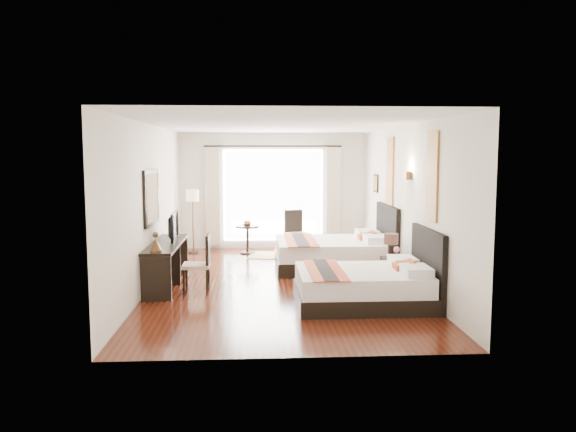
{
  "coord_description": "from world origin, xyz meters",
  "views": [
    {
      "loc": [
        -0.43,
        -9.84,
        2.28
      ],
      "look_at": [
        0.15,
        0.16,
        1.18
      ],
      "focal_mm": 35.0,
      "sensor_mm": 36.0,
      "label": 1
    }
  ],
  "objects": [
    {
      "name": "bronze_figurine",
      "position": [
        -1.99,
        -1.09,
        0.9
      ],
      "size": [
        0.21,
        0.21,
        0.29
      ],
      "primitive_type": null,
      "rotation": [
        0.0,
        0.0,
        0.13
      ],
      "color": "#49301A",
      "rests_on": "console_desk"
    },
    {
      "name": "side_table",
      "position": [
        -0.62,
        3.03,
        0.32
      ],
      "size": [
        0.56,
        0.56,
        0.65
      ],
      "primitive_type": "cylinder",
      "color": "black",
      "rests_on": "floor"
    },
    {
      "name": "bed_near",
      "position": [
        1.28,
        -1.53,
        0.3
      ],
      "size": [
        2.06,
        1.6,
        1.16
      ],
      "color": "black",
      "rests_on": "floor"
    },
    {
      "name": "wall_entry",
      "position": [
        0.0,
        -3.75,
        1.4
      ],
      "size": [
        4.5,
        0.01,
        2.8
      ],
      "primitive_type": "cube",
      "color": "silver",
      "rests_on": "floor"
    },
    {
      "name": "television",
      "position": [
        -1.97,
        0.22,
        1.01
      ],
      "size": [
        0.14,
        0.87,
        0.5
      ],
      "primitive_type": "imported",
      "rotation": [
        0.0,
        0.0,
        1.6
      ],
      "color": "black",
      "rests_on": "console_desk"
    },
    {
      "name": "drape_right",
      "position": [
        1.45,
        3.63,
        1.28
      ],
      "size": [
        0.35,
        0.14,
        2.35
      ],
      "primitive_type": "cube",
      "color": "beige",
      "rests_on": "floor"
    },
    {
      "name": "floor_lamp",
      "position": [
        -1.88,
        3.12,
        1.24
      ],
      "size": [
        0.3,
        0.3,
        1.47
      ],
      "color": "black",
      "rests_on": "floor"
    },
    {
      "name": "art_panel_near",
      "position": [
        2.23,
        -1.53,
        1.95
      ],
      "size": [
        0.03,
        0.5,
        1.35
      ],
      "primitive_type": "cube",
      "color": "maroon",
      "rests_on": "wall_headboard"
    },
    {
      "name": "wall_sconce",
      "position": [
        2.19,
        -0.32,
        1.92
      ],
      "size": [
        0.1,
        0.14,
        0.14
      ],
      "primitive_type": "cube",
      "color": "#49301A",
      "rests_on": "wall_headboard"
    },
    {
      "name": "wall_headboard",
      "position": [
        2.25,
        0.0,
        1.4
      ],
      "size": [
        0.01,
        7.5,
        2.8
      ],
      "primitive_type": "cube",
      "color": "silver",
      "rests_on": "floor"
    },
    {
      "name": "sheer_curtain",
      "position": [
        0.0,
        3.67,
        1.3
      ],
      "size": [
        2.3,
        0.02,
        2.1
      ],
      "primitive_type": "cube",
      "color": "white",
      "rests_on": "wall_window"
    },
    {
      "name": "window_glass",
      "position": [
        0.0,
        3.73,
        1.3
      ],
      "size": [
        2.4,
        0.02,
        2.2
      ],
      "primitive_type": "cube",
      "color": "white",
      "rests_on": "wall_window"
    },
    {
      "name": "ceiling",
      "position": [
        0.0,
        0.0,
        2.79
      ],
      "size": [
        4.5,
        7.5,
        0.02
      ],
      "primitive_type": "cube",
      "color": "white",
      "rests_on": "wall_headboard"
    },
    {
      "name": "jute_rug",
      "position": [
        0.13,
        2.66,
        0.01
      ],
      "size": [
        1.54,
        1.18,
        0.01
      ],
      "primitive_type": "cube",
      "rotation": [
        0.0,
        0.0,
        -0.18
      ],
      "color": "tan",
      "rests_on": "floor"
    },
    {
      "name": "wall_desk",
      "position": [
        -2.25,
        0.0,
        1.4
      ],
      "size": [
        0.01,
        7.5,
        2.8
      ],
      "primitive_type": "cube",
      "color": "silver",
      "rests_on": "floor"
    },
    {
      "name": "fruit_bowl",
      "position": [
        -0.63,
        3.03,
        0.67
      ],
      "size": [
        0.24,
        0.24,
        0.05
      ],
      "primitive_type": "imported",
      "rotation": [
        0.0,
        0.0,
        -0.16
      ],
      "color": "#4A301A",
      "rests_on": "side_table"
    },
    {
      "name": "floor",
      "position": [
        0.0,
        0.0,
        -0.01
      ],
      "size": [
        4.5,
        7.5,
        0.01
      ],
      "primitive_type": "cube",
      "color": "#37130A",
      "rests_on": "ground"
    },
    {
      "name": "vase",
      "position": [
        1.99,
        -0.45,
        0.56
      ],
      "size": [
        0.12,
        0.12,
        0.12
      ],
      "primitive_type": "imported",
      "rotation": [
        0.0,
        0.0,
        0.08
      ],
      "color": "black",
      "rests_on": "nightstand"
    },
    {
      "name": "mirror_glass",
      "position": [
        -2.19,
        -0.09,
        1.55
      ],
      "size": [
        0.01,
        1.12,
        0.82
      ],
      "primitive_type": "cube",
      "color": "white",
      "rests_on": "mirror_frame"
    },
    {
      "name": "window_chair",
      "position": [
        0.5,
        2.86,
        0.31
      ],
      "size": [
        0.58,
        0.58,
        1.01
      ],
      "rotation": [
        0.0,
        0.0,
        -1.27
      ],
      "color": "#BEAD92",
      "rests_on": "floor"
    },
    {
      "name": "wall_window",
      "position": [
        0.0,
        3.75,
        1.4
      ],
      "size": [
        4.5,
        0.01,
        2.8
      ],
      "primitive_type": "cube",
      "color": "silver",
      "rests_on": "floor"
    },
    {
      "name": "console_desk",
      "position": [
        -1.99,
        -0.09,
        0.38
      ],
      "size": [
        0.5,
        2.2,
        0.76
      ],
      "primitive_type": "cube",
      "color": "black",
      "rests_on": "floor"
    },
    {
      "name": "table_lamp",
      "position": [
        1.95,
        -0.2,
        0.77
      ],
      "size": [
        0.25,
        0.25,
        0.4
      ],
      "color": "black",
      "rests_on": "nightstand"
    },
    {
      "name": "bed_far",
      "position": [
        1.18,
        1.13,
        0.33
      ],
      "size": [
        2.26,
        1.77,
        1.28
      ],
      "color": "black",
      "rests_on": "floor"
    },
    {
      "name": "desk_chair",
      "position": [
        -1.4,
        -0.59,
        0.29
      ],
      "size": [
        0.44,
        0.44,
        0.95
      ],
      "rotation": [
        0.0,
        0.0,
        3.14
      ],
      "color": "#BEAD92",
      "rests_on": "floor"
    },
    {
      "name": "art_panel_far",
      "position": [
        2.23,
        1.13,
        1.95
      ],
      "size": [
        0.03,
        0.5,
        1.35
      ],
      "primitive_type": "cube",
      "color": "maroon",
      "rests_on": "wall_headboard"
    },
    {
      "name": "mirror_frame",
      "position": [
        -2.22,
        -0.09,
        1.55
      ],
      "size": [
        0.04,
        1.25,
        0.95
      ],
      "primitive_type": "cube",
      "color": "black",
      "rests_on": "wall_desk"
    },
    {
      "name": "drape_left",
      "position": [
        -1.45,
        3.63,
        1.28
      ],
      "size": [
        0.35,
        0.14,
        2.35
      ],
      "primitive_type": "cube",
      "color": "beige",
      "rests_on": "floor"
    },
    {
      "name": "nightstand",
      "position": [
        1.99,
        -0.32,
        0.24
      ],
      "size": [
        0.4,
        0.5,
        0.48
      ],
      "primitive_type": "cube",
      "color": "black",
      "rests_on": "floor"
    }
  ]
}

